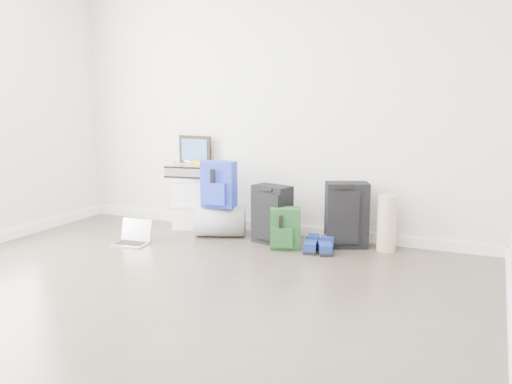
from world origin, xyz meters
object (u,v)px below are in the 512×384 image
at_px(boxes_stack, 191,202).
at_px(duffel_bag, 220,221).
at_px(laptop, 133,238).
at_px(large_suitcase, 272,214).
at_px(carry_on, 346,215).
at_px(briefcase, 191,171).

height_order(boxes_stack, duffel_bag, boxes_stack).
bearing_deg(laptop, large_suitcase, 20.90).
height_order(large_suitcase, laptop, large_suitcase).
height_order(duffel_bag, carry_on, carry_on).
bearing_deg(large_suitcase, boxes_stack, -176.11).
distance_m(boxes_stack, large_suitcase, 1.05).
distance_m(duffel_bag, laptop, 0.87).
bearing_deg(laptop, duffel_bag, 38.34).
bearing_deg(boxes_stack, duffel_bag, -44.92).
height_order(boxes_stack, carry_on, carry_on).
distance_m(boxes_stack, carry_on, 1.72).
relative_size(briefcase, duffel_bag, 0.91).
bearing_deg(laptop, briefcase, 72.96).
bearing_deg(briefcase, laptop, -113.05).
bearing_deg(carry_on, large_suitcase, 168.83).
distance_m(boxes_stack, laptop, 0.84).
bearing_deg(duffel_bag, briefcase, 134.48).
relative_size(boxes_stack, laptop, 1.65).
xyz_separation_m(briefcase, laptop, (-0.18, -0.79, -0.56)).
height_order(boxes_stack, laptop, boxes_stack).
bearing_deg(duffel_bag, boxes_stack, 134.48).
height_order(briefcase, large_suitcase, briefcase).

